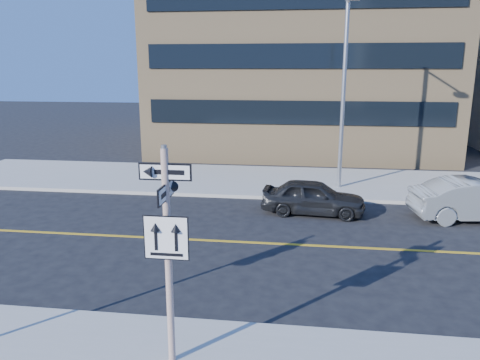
# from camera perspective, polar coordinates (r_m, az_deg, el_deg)

# --- Properties ---
(ground) EXTENTS (120.00, 120.00, 0.00)m
(ground) POSITION_cam_1_polar(r_m,az_deg,el_deg) (11.58, -4.78, -14.59)
(ground) COLOR black
(ground) RESTS_ON ground
(sign_pole) EXTENTS (0.92, 0.92, 4.06)m
(sign_pole) POSITION_cam_1_polar(r_m,az_deg,el_deg) (8.34, -8.81, -7.87)
(sign_pole) COLOR silver
(sign_pole) RESTS_ON near_sidewalk
(parked_car_a) EXTENTS (1.90, 3.99, 1.32)m
(parked_car_a) POSITION_cam_1_polar(r_m,az_deg,el_deg) (17.92, 8.92, -2.06)
(parked_car_a) COLOR black
(parked_car_a) RESTS_ON ground
(parked_car_b) EXTENTS (2.24, 4.78, 1.52)m
(parked_car_b) POSITION_cam_1_polar(r_m,az_deg,el_deg) (19.02, 26.91, -2.18)
(parked_car_b) COLOR gray
(parked_car_b) RESTS_ON ground
(streetlight_a) EXTENTS (0.55, 2.25, 8.00)m
(streetlight_a) POSITION_cam_1_polar(r_m,az_deg,el_deg) (20.78, 12.61, 11.40)
(streetlight_a) COLOR gray
(streetlight_a) RESTS_ON far_sidewalk
(building_brick) EXTENTS (18.00, 18.00, 18.00)m
(building_brick) POSITION_cam_1_polar(r_m,az_deg,el_deg) (35.12, 7.54, 19.37)
(building_brick) COLOR tan
(building_brick) RESTS_ON ground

